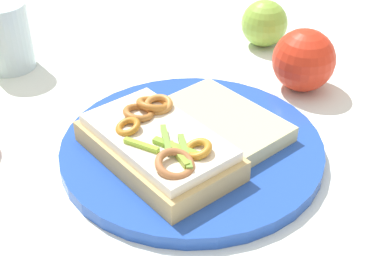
# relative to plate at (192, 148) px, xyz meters

# --- Properties ---
(ground_plane) EXTENTS (2.00, 2.00, 0.00)m
(ground_plane) POSITION_rel_plate_xyz_m (0.00, 0.00, -0.01)
(ground_plane) COLOR silver
(ground_plane) RESTS_ON ground
(plate) EXTENTS (0.29, 0.29, 0.02)m
(plate) POSITION_rel_plate_xyz_m (0.00, 0.00, 0.00)
(plate) COLOR #234CB3
(plate) RESTS_ON ground_plane
(sandwich) EXTENTS (0.15, 0.20, 0.05)m
(sandwich) POSITION_rel_plate_xyz_m (-0.04, -0.02, 0.03)
(sandwich) COLOR tan
(sandwich) RESTS_ON plate
(bread_slice_side) EXTENTS (0.14, 0.17, 0.02)m
(bread_slice_side) POSITION_rel_plate_xyz_m (0.04, 0.02, 0.02)
(bread_slice_side) COLOR beige
(bread_slice_side) RESTS_ON plate
(apple_2) EXTENTS (0.09, 0.09, 0.07)m
(apple_2) POSITION_rel_plate_xyz_m (0.20, 0.22, 0.03)
(apple_2) COLOR #87B43F
(apple_2) RESTS_ON ground_plane
(apple_3) EXTENTS (0.11, 0.11, 0.08)m
(apple_3) POSITION_rel_plate_xyz_m (0.19, 0.09, 0.03)
(apple_3) COLOR red
(apple_3) RESTS_ON ground_plane
(drinking_glass) EXTENTS (0.07, 0.07, 0.10)m
(drinking_glass) POSITION_rel_plate_xyz_m (-0.17, 0.29, 0.04)
(drinking_glass) COLOR silver
(drinking_glass) RESTS_ON ground_plane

